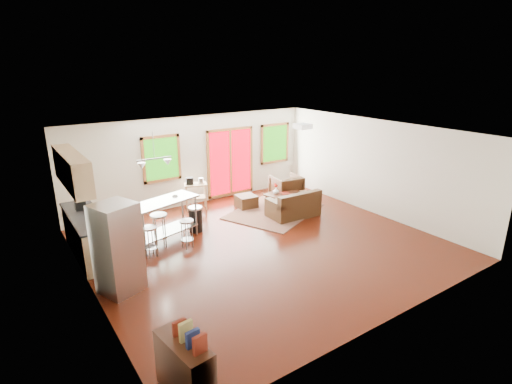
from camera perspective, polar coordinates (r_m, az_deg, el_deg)
floor at (r=9.35m, az=1.04°, el=-7.54°), size 7.50×7.00×0.02m
ceiling at (r=8.55m, az=1.14°, el=8.50°), size 7.50×7.00×0.02m
back_wall at (r=11.80m, az=-8.83°, el=4.45°), size 7.50×0.02×2.60m
left_wall at (r=7.48m, az=-23.22°, el=-4.88°), size 0.02×7.00×2.60m
right_wall at (r=11.38m, az=16.77°, el=3.39°), size 0.02×7.00×2.60m
front_wall at (r=6.53m, az=19.35°, el=-7.74°), size 7.50×0.02×2.60m
window_left at (r=11.33m, az=-13.34°, el=4.65°), size 1.10×0.05×1.30m
french_doors at (r=12.35m, az=-3.66°, el=4.28°), size 1.60×0.05×2.10m
window_right at (r=13.19m, az=2.71°, el=6.96°), size 1.10×0.05×1.30m
rug at (r=11.31m, az=2.61°, el=-2.77°), size 3.11×2.81×0.03m
loveseat at (r=10.93m, az=5.44°, el=-2.05°), size 1.39×0.82×0.73m
coffee_table at (r=11.68m, az=3.79°, el=-0.33°), size 1.15×0.85×0.41m
armchair at (r=12.21m, az=4.34°, el=0.82°), size 0.92×0.87×0.85m
ottoman at (r=11.60m, az=-1.40°, el=-1.35°), size 0.59×0.59×0.36m
vase at (r=11.53m, az=2.86°, el=0.27°), size 0.20×0.21×0.31m
book at (r=11.51m, az=3.68°, el=0.41°), size 0.22×0.09×0.30m
cabinets at (r=9.23m, az=-23.48°, el=-3.15°), size 0.64×2.24×2.30m
refrigerator at (r=7.66m, az=-19.12°, el=-7.58°), size 0.86×0.85×1.69m
island at (r=9.44m, az=-12.97°, el=-3.04°), size 1.74×1.06×1.03m
cup at (r=9.56m, az=-11.48°, el=-0.70°), size 0.14×0.12×0.14m
bar_stool_a at (r=8.88m, az=-14.91°, el=-5.91°), size 0.36×0.36×0.69m
bar_stool_b at (r=9.26m, az=-13.68°, el=-4.30°), size 0.42×0.42×0.79m
bar_stool_c at (r=9.12m, az=-9.86°, el=-5.01°), size 0.36×0.36×0.67m
trash_can at (r=10.05m, az=-8.62°, el=-3.82°), size 0.45×0.45×0.64m
kitchen_cart at (r=11.43m, az=-8.73°, el=0.65°), size 0.73×0.60×0.96m
bookshelf at (r=5.48m, az=-10.12°, el=-23.47°), size 0.46×0.94×1.06m
ceiling_flush at (r=10.01m, az=6.71°, el=9.31°), size 0.35×0.35×0.12m
pendant_light at (r=9.15m, az=-14.25°, el=4.01°), size 0.80×0.18×0.79m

